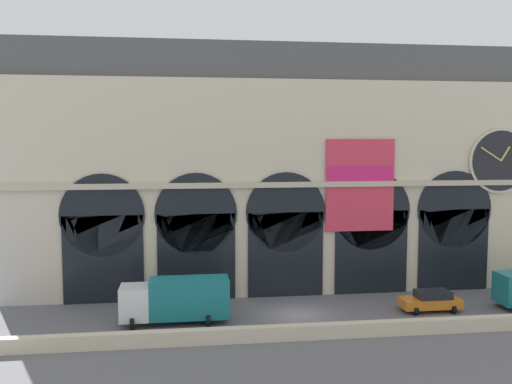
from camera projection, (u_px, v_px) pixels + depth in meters
name	position (u px, v px, depth m)	size (l,w,h in m)	color
ground_plane	(298.00, 315.00, 40.87)	(200.00, 200.00, 0.00)	slate
quay_parapet_wall	(314.00, 331.00, 35.88)	(90.00, 0.70, 0.95)	beige
station_building	(281.00, 172.00, 47.53)	(44.78, 5.80, 20.61)	beige
box_truck_midwest	(176.00, 299.00, 38.88)	(7.50, 2.91, 3.12)	white
car_mideast	(431.00, 301.00, 41.68)	(4.40, 2.22, 1.55)	orange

